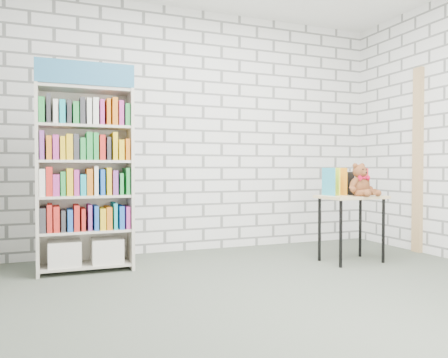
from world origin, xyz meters
name	(u,v)px	position (x,y,z in m)	size (l,w,h in m)	color
ground	(288,295)	(0.00, 0.00, 0.00)	(4.50, 4.50, 0.00)	#474F42
room_shell	(289,58)	(0.00, 0.00, 1.78)	(4.52, 4.02, 2.81)	silver
bookshelf	(86,178)	(-1.37, 1.36, 0.87)	(0.85, 0.33, 1.91)	beige
display_table	(351,205)	(1.19, 0.79, 0.58)	(0.65, 0.46, 0.68)	#D9BD82
table_books	(345,182)	(1.18, 0.89, 0.81)	(0.45, 0.21, 0.26)	#2B9DBB
teddy_bear	(361,183)	(1.23, 0.69, 0.81)	(0.30, 0.29, 0.33)	brown
door_trim	(418,160)	(2.23, 0.95, 1.05)	(0.05, 0.12, 2.10)	tan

